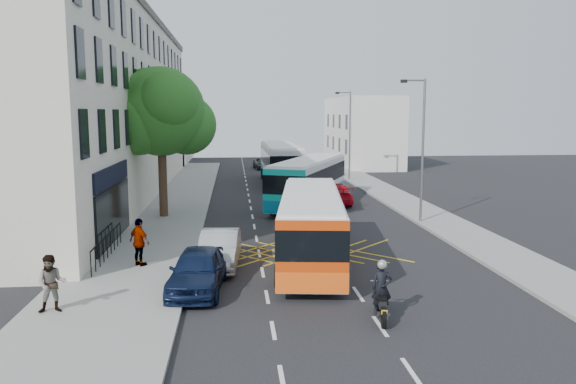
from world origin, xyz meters
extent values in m
plane|color=black|center=(0.00, 0.00, 0.00)|extent=(120.00, 120.00, 0.00)
cube|color=gray|center=(-8.50, 15.00, 0.07)|extent=(5.00, 70.00, 0.15)
cube|color=gray|center=(7.50, 15.00, 0.07)|extent=(3.00, 70.00, 0.15)
cube|color=beige|center=(-14.00, 24.50, 6.50)|extent=(8.00, 45.00, 13.00)
cube|color=#59544C|center=(-14.00, 24.50, 13.25)|extent=(8.30, 45.00, 0.50)
cube|color=black|center=(-9.95, 8.00, 3.40)|extent=(0.12, 7.00, 0.90)
cube|color=black|center=(-9.95, 8.00, 1.60)|extent=(0.12, 7.00, 2.60)
cube|color=silver|center=(-14.00, 55.00, 5.00)|extent=(8.00, 20.00, 10.00)
cube|color=silver|center=(11.00, 48.00, 4.00)|extent=(6.00, 18.00, 8.00)
cylinder|color=#382619|center=(-8.50, 15.00, 2.35)|extent=(0.50, 0.50, 4.40)
sphere|color=#18561A|center=(-8.50, 15.00, 6.35)|extent=(5.20, 5.20, 5.20)
sphere|color=#18561A|center=(-7.10, 15.80, 5.55)|extent=(3.60, 3.60, 3.60)
sphere|color=#18561A|center=(-9.70, 14.40, 5.75)|extent=(3.80, 3.80, 3.80)
sphere|color=#18561A|center=(-7.90, 13.70, 6.95)|extent=(3.40, 3.40, 3.40)
sphere|color=#18561A|center=(-9.30, 16.10, 7.35)|extent=(3.20, 3.20, 3.20)
cylinder|color=slate|center=(6.30, 12.00, 4.15)|extent=(0.14, 0.14, 8.00)
cylinder|color=slate|center=(5.70, 12.00, 8.05)|extent=(1.20, 0.10, 0.10)
cube|color=black|center=(5.10, 12.00, 8.00)|extent=(0.35, 0.15, 0.18)
cylinder|color=slate|center=(6.30, 32.00, 4.15)|extent=(0.14, 0.14, 8.00)
cylinder|color=slate|center=(5.70, 32.00, 8.05)|extent=(1.20, 0.10, 0.10)
cube|color=black|center=(5.10, 32.00, 8.00)|extent=(0.35, 0.15, 0.18)
cube|color=silver|center=(-1.07, 4.38, 1.61)|extent=(3.74, 10.78, 2.54)
cube|color=silver|center=(-1.07, 4.38, 2.93)|extent=(3.53, 10.55, 0.12)
cube|color=black|center=(-1.07, 4.38, 1.97)|extent=(3.81, 10.85, 1.06)
cube|color=#FF5B15|center=(-1.07, 4.38, 0.72)|extent=(3.80, 10.84, 0.72)
cube|color=red|center=(-1.75, -0.82, 1.63)|extent=(2.43, 0.41, 2.40)
cube|color=#FF0C0C|center=(-2.69, -0.71, 0.96)|extent=(0.26, 0.09, 0.25)
cube|color=#FF0C0C|center=(-0.81, -0.96, 0.96)|extent=(0.26, 0.09, 0.25)
cylinder|color=black|center=(-1.89, 7.40, 0.43)|extent=(0.38, 0.89, 0.86)
cylinder|color=black|center=(0.49, 7.09, 0.43)|extent=(0.38, 0.89, 0.86)
cylinder|color=black|center=(-2.72, 1.02, 0.43)|extent=(0.38, 0.89, 0.86)
cylinder|color=black|center=(-0.34, 0.71, 0.43)|extent=(0.38, 0.89, 0.86)
cube|color=silver|center=(0.76, 18.75, 1.71)|extent=(6.69, 11.36, 2.71)
cube|color=silver|center=(0.76, 18.75, 3.12)|extent=(6.42, 11.08, 0.12)
cube|color=black|center=(0.76, 18.75, 2.10)|extent=(6.77, 11.44, 1.12)
cube|color=#0C7098|center=(0.76, 18.75, 0.77)|extent=(6.76, 11.43, 0.77)
cube|color=#0DACA6|center=(-1.40, 13.58, 1.74)|extent=(2.43, 1.09, 2.56)
cube|color=#FF0C0C|center=(-2.35, 13.97, 1.02)|extent=(0.25, 0.15, 0.25)
cube|color=#FF0C0C|center=(-0.45, 13.18, 1.02)|extent=(0.25, 0.15, 0.25)
cylinder|color=black|center=(0.76, 22.07, 0.46)|extent=(0.62, 0.96, 0.92)
cylinder|color=black|center=(3.12, 21.08, 0.46)|extent=(0.62, 0.96, 0.92)
cylinder|color=black|center=(-1.88, 15.75, 0.46)|extent=(0.62, 0.96, 0.92)
cylinder|color=black|center=(0.48, 14.76, 0.46)|extent=(0.62, 0.96, 0.92)
cube|color=silver|center=(-0.12, 31.02, 1.87)|extent=(2.93, 12.34, 2.97)
cube|color=silver|center=(-0.12, 31.02, 3.41)|extent=(2.70, 12.09, 0.13)
cube|color=black|center=(-0.12, 31.02, 2.29)|extent=(2.99, 12.40, 1.23)
cube|color=#0D8BAA|center=(-0.12, 31.02, 0.84)|extent=(2.98, 12.39, 0.84)
cube|color=silver|center=(-0.06, 24.90, 1.90)|extent=(2.84, 0.13, 2.80)
cube|color=#FF0C0C|center=(-1.21, 24.88, 1.12)|extent=(0.25, 0.06, 0.25)
cube|color=#FF0C0C|center=(1.09, 24.90, 1.12)|extent=(0.25, 0.06, 0.25)
cylinder|color=black|center=(-1.56, 34.37, 0.50)|extent=(0.32, 1.01, 1.01)
cylinder|color=black|center=(1.24, 34.40, 0.50)|extent=(0.32, 1.01, 1.01)
cylinder|color=black|center=(-1.48, 26.87, 0.50)|extent=(0.32, 1.01, 1.01)
cylinder|color=black|center=(1.32, 26.90, 0.50)|extent=(0.32, 1.01, 1.01)
cylinder|color=black|center=(0.06, -3.13, 0.32)|extent=(0.22, 0.65, 0.64)
cylinder|color=black|center=(0.29, -1.66, 0.32)|extent=(0.22, 0.65, 0.64)
cube|color=black|center=(0.18, -2.39, 0.62)|extent=(0.40, 1.21, 0.22)
cube|color=black|center=(0.22, -2.15, 0.79)|extent=(0.34, 0.48, 0.20)
cube|color=black|center=(0.14, -2.64, 0.74)|extent=(0.33, 0.53, 0.10)
cylinder|color=slate|center=(0.29, -1.71, 0.69)|extent=(0.13, 0.44, 0.83)
cylinder|color=slate|center=(0.26, -1.85, 1.04)|extent=(0.59, 0.13, 0.04)
cube|color=gold|center=(0.04, -3.29, 0.55)|extent=(0.18, 0.05, 0.13)
imported|color=black|center=(0.17, -2.44, 1.00)|extent=(0.68, 0.50, 1.71)
sphere|color=#99999E|center=(0.17, -2.44, 1.74)|extent=(0.30, 0.30, 0.30)
imported|color=#0E1938|center=(-5.60, 0.91, 0.77)|extent=(2.25, 4.68, 1.54)
imported|color=#9DA0A4|center=(-4.92, 4.09, 0.73)|extent=(1.85, 4.52, 1.46)
imported|color=#BC0816|center=(2.67, 19.39, 0.72)|extent=(2.14, 5.00, 1.44)
imported|color=#43484C|center=(-0.93, 43.71, 0.62)|extent=(2.49, 4.67, 1.25)
imported|color=#B8BCC1|center=(5.14, 36.53, 0.75)|extent=(2.01, 4.47, 1.49)
imported|color=black|center=(5.50, 42.54, 0.75)|extent=(2.08, 4.70, 1.50)
imported|color=gray|center=(-9.95, -1.23, 1.06)|extent=(0.98, 0.82, 1.83)
imported|color=gray|center=(-8.12, 3.94, 1.12)|extent=(1.16, 1.12, 1.95)
camera|label=1|loc=(-4.28, -18.63, 6.35)|focal=35.00mm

